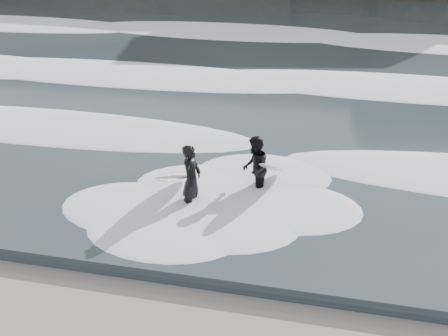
{
  "coord_description": "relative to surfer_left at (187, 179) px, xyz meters",
  "views": [
    {
      "loc": [
        2.17,
        -5.44,
        6.71
      ],
      "look_at": [
        -0.57,
        6.4,
        1.0
      ],
      "focal_mm": 45.0,
      "sensor_mm": 36.0,
      "label": 1
    }
  ],
  "objects": [
    {
      "name": "surfer_left",
      "position": [
        0.0,
        0.0,
        0.0
      ],
      "size": [
        0.97,
        2.19,
        1.74
      ],
      "color": "black",
      "rests_on": "ground"
    },
    {
      "name": "sea",
      "position": [
        1.34,
        23.11,
        -0.73
      ],
      "size": [
        90.0,
        52.0,
        0.3
      ],
      "primitive_type": "cube",
      "color": "#29353E",
      "rests_on": "ground"
    },
    {
      "name": "foam_far",
      "position": [
        1.34,
        19.11,
        -0.43
      ],
      "size": [
        60.0,
        4.8,
        0.3
      ],
      "primitive_type": "ellipsoid",
      "color": "white",
      "rests_on": "sea"
    },
    {
      "name": "foam_near",
      "position": [
        1.34,
        3.11,
        -0.48
      ],
      "size": [
        60.0,
        3.2,
        0.2
      ],
      "primitive_type": "ellipsoid",
      "color": "white",
      "rests_on": "sea"
    },
    {
      "name": "foam_mid",
      "position": [
        1.34,
        10.11,
        -0.46
      ],
      "size": [
        60.0,
        4.0,
        0.24
      ],
      "primitive_type": "ellipsoid",
      "color": "white",
      "rests_on": "sea"
    },
    {
      "name": "surfer_right",
      "position": [
        1.47,
        1.03,
        -0.05
      ],
      "size": [
        1.11,
        1.73,
        1.64
      ],
      "color": "black",
      "rests_on": "ground"
    }
  ]
}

